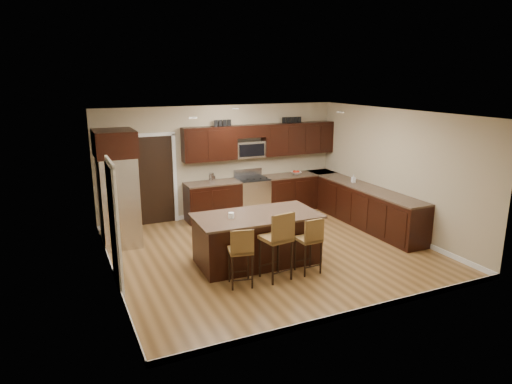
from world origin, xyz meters
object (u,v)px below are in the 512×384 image
refrigerator (118,187)px  stool_right (310,239)px  range (252,196)px  stool_left (241,251)px  island (257,240)px  stool_mid (278,238)px

refrigerator → stool_right: bearing=-45.8°
range → stool_left: size_ratio=1.09×
stool_left → refrigerator: 3.28m
stool_left → refrigerator: (-1.49, 2.86, 0.57)m
island → stool_right: (0.64, -0.84, 0.20)m
stool_right → refrigerator: size_ratio=0.43×
stool_right → island: bearing=124.8°
range → stool_mid: size_ratio=0.92×
stool_mid → stool_right: 0.64m
range → stool_mid: stool_mid is taller
island → refrigerator: bearing=138.4°
stool_left → range: bearing=75.4°
stool_left → stool_right: bearing=11.8°
island → stool_right: bearing=-51.3°
stool_mid → stool_right: bearing=-7.6°
island → refrigerator: 3.06m
stool_right → stool_mid: bearing=178.6°
stool_right → refrigerator: refrigerator is taller
range → refrigerator: refrigerator is taller
island → stool_left: 1.09m
range → refrigerator: size_ratio=0.47×
island → stool_mid: (0.01, -0.85, 0.32)m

